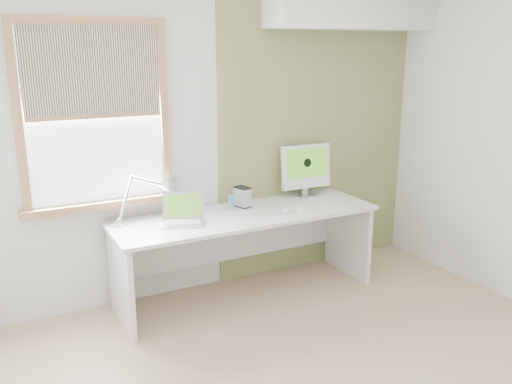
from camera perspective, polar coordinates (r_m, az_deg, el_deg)
room at (r=3.08m, az=9.09°, el=0.85°), size 4.04×3.54×2.64m
accent_wall at (r=5.04m, az=6.50°, el=6.51°), size 2.00×0.02×2.60m
soffit at (r=4.97m, az=10.08°, el=18.98°), size 1.60×0.40×0.42m
window at (r=4.21m, az=-16.64°, el=7.63°), size 1.20×0.14×1.42m
desk at (r=4.52m, az=-1.44°, el=-4.41°), size 2.20×0.70×0.73m
desk_lamp at (r=4.36m, az=-9.98°, el=-0.08°), size 0.67×0.29×0.37m
laptop at (r=4.21m, az=-7.73°, el=-2.47°), size 0.39×0.36×0.22m
phone_dock at (r=4.48m, az=-2.61°, el=-1.48°), size 0.09×0.09×0.14m
external_drive at (r=4.56m, az=-1.44°, el=-0.53°), size 0.12×0.15×0.18m
imac at (r=4.88m, az=5.29°, el=2.59°), size 0.48×0.16×0.47m
keyboard at (r=4.57m, az=6.91°, el=-1.62°), size 0.43×0.14×0.02m
mouse at (r=4.45m, az=3.29°, el=-1.90°), size 0.09×0.12×0.03m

